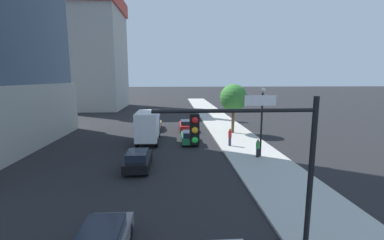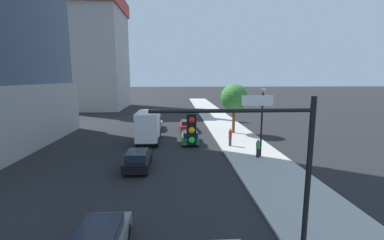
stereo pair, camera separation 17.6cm
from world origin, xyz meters
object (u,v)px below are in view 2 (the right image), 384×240
object	(u,v)px
street_lamp	(262,112)
car_green	(190,137)
traffic_light_pole	(258,150)
car_red	(187,125)
construction_building	(94,48)
car_gold	(154,124)
street_tree	(234,98)
pedestrian_green_shirt	(258,148)
car_black	(138,160)
pedestrian_red_shirt	(230,137)
box_truck	(149,125)

from	to	relation	value
street_lamp	car_green	size ratio (longest dim) A/B	1.46
traffic_light_pole	car_red	world-z (taller)	traffic_light_pole
construction_building	car_gold	bearing A→B (deg)	-59.58
street_tree	car_green	world-z (taller)	street_tree
traffic_light_pole	street_tree	bearing A→B (deg)	79.46
construction_building	pedestrian_green_shirt	world-z (taller)	construction_building
car_black	car_green	size ratio (longest dim) A/B	1.04
pedestrian_red_shirt	car_green	bearing A→B (deg)	155.01
traffic_light_pole	street_tree	distance (m)	23.22
car_gold	car_red	world-z (taller)	car_red
street_lamp	car_black	world-z (taller)	street_lamp
car_black	box_truck	bearing A→B (deg)	90.00
traffic_light_pole	construction_building	bearing A→B (deg)	111.97
car_gold	pedestrian_red_shirt	xyz separation A→B (m)	(8.42, -9.84, 0.38)
street_tree	car_red	size ratio (longest dim) A/B	1.40
car_green	car_black	bearing A→B (deg)	-119.97
street_tree	car_green	distance (m)	8.13
construction_building	car_black	distance (m)	46.26
car_black	car_green	bearing A→B (deg)	60.03
street_tree	car_gold	bearing A→B (deg)	160.38
construction_building	traffic_light_pole	world-z (taller)	construction_building
construction_building	pedestrian_red_shirt	size ratio (longest dim) A/B	19.49
traffic_light_pole	pedestrian_green_shirt	size ratio (longest dim) A/B	3.97
traffic_light_pole	pedestrian_green_shirt	distance (m)	13.77
car_gold	street_tree	bearing A→B (deg)	-19.62
car_green	pedestrian_red_shirt	bearing A→B (deg)	-24.99
construction_building	car_green	bearing A→B (deg)	-59.89
street_lamp	car_gold	world-z (taller)	street_lamp
street_tree	car_red	distance (m)	7.27
car_red	box_truck	world-z (taller)	box_truck
car_gold	box_truck	distance (m)	7.41
car_black	car_green	world-z (taller)	car_black
traffic_light_pole	car_green	xyz separation A→B (m)	(-1.44, 18.46, -3.77)
street_tree	car_red	xyz separation A→B (m)	(-5.69, 2.45, -3.80)
traffic_light_pole	street_lamp	size ratio (longest dim) A/B	1.04
traffic_light_pole	car_gold	xyz separation A→B (m)	(-5.88, 26.44, -3.78)
box_truck	car_black	bearing A→B (deg)	-90.00
construction_building	car_red	distance (m)	36.00
street_lamp	pedestrian_green_shirt	bearing A→B (deg)	-143.27
box_truck	car_red	bearing A→B (deg)	54.15
construction_building	street_tree	bearing A→B (deg)	-49.40
car_black	pedestrian_red_shirt	world-z (taller)	pedestrian_red_shirt
car_green	pedestrian_green_shirt	world-z (taller)	pedestrian_green_shirt
box_truck	pedestrian_red_shirt	size ratio (longest dim) A/B	3.68
street_lamp	car_red	distance (m)	14.13
car_black	car_gold	bearing A→B (deg)	90.00
construction_building	car_red	bearing A→B (deg)	-54.05
street_lamp	street_tree	distance (m)	9.96
traffic_light_pole	car_red	bearing A→B (deg)	93.27
street_lamp	street_tree	xyz separation A→B (m)	(-0.20, 9.95, 0.47)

